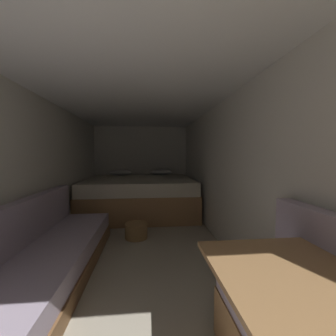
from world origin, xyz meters
The scene contains 9 objects.
ground_plane centered at (0.00, 2.32, 0.00)m, with size 7.55×7.55×0.00m, color #B2A893.
wall_back centered at (0.00, 5.11, 0.99)m, with size 2.44×0.05×1.98m, color silver.
wall_left centered at (-1.20, 2.32, 0.99)m, with size 0.05×5.55×1.98m, color silver.
wall_right centered at (1.20, 2.32, 0.99)m, with size 0.05×5.55×1.98m, color silver.
ceiling_slab centered at (0.00, 2.32, 2.00)m, with size 2.44×5.55×0.05m, color white.
bed centered at (0.00, 4.12, 0.38)m, with size 2.22×1.85×0.89m.
sofa_left centered at (-0.84, 1.48, 0.24)m, with size 0.72×2.90×0.79m.
dinette_table centered at (0.74, 0.42, 0.65)m, with size 0.62×0.66×0.76m.
wicker_basket centered at (-0.01, 2.75, 0.11)m, with size 0.33×0.33×0.22m.
Camera 1 is at (0.16, -0.38, 1.24)m, focal length 22.52 mm.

